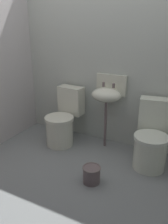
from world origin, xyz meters
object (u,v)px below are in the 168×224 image
object	(u,v)px
toilet_left	(63,121)
toilet_right	(151,140)
bucket	(92,174)
sink	(107,94)

from	to	relation	value
toilet_left	toilet_right	xyz separation A→B (m)	(1.24, 0.00, 0.00)
toilet_left	bucket	xyz separation A→B (m)	(0.77, -0.65, -0.22)
toilet_left	sink	size ratio (longest dim) A/B	0.79
toilet_left	bucket	size ratio (longest dim) A/B	3.85
toilet_left	sink	distance (m)	0.75
toilet_right	bucket	distance (m)	0.84
toilet_right	sink	world-z (taller)	sink
toilet_right	bucket	world-z (taller)	toilet_right
toilet_left	bucket	world-z (taller)	toilet_left
toilet_left	toilet_right	bearing A→B (deg)	-176.10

